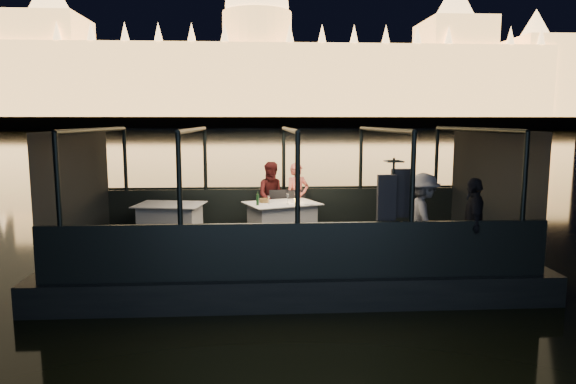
{
  "coord_description": "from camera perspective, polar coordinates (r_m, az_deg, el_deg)",
  "views": [
    {
      "loc": [
        -0.63,
        -9.8,
        2.98
      ],
      "look_at": [
        0.0,
        0.4,
        1.55
      ],
      "focal_mm": 32.0,
      "sensor_mm": 36.0,
      "label": 1
    }
  ],
  "objects": [
    {
      "name": "dining_table_aft",
      "position": [
        11.16,
        -12.94,
        -3.05
      ],
      "size": [
        1.53,
        1.22,
        0.73
      ],
      "primitive_type": "cube",
      "rotation": [
        0.0,
        0.0,
        -0.17
      ],
      "color": "silver",
      "rests_on": "boat_deck"
    },
    {
      "name": "wine_bottle",
      "position": [
        10.45,
        -3.4,
        -0.65
      ],
      "size": [
        0.07,
        0.07,
        0.28
      ],
      "primitive_type": "cylinder",
      "rotation": [
        0.0,
        0.0,
        -0.3
      ],
      "color": "#133417",
      "rests_on": "dining_table_central"
    },
    {
      "name": "river_water",
      "position": [
        89.85,
        -3.15,
        6.05
      ],
      "size": [
        500.0,
        500.0,
        0.0
      ],
      "primitive_type": "plane",
      "color": "black",
      "rests_on": "ground"
    },
    {
      "name": "gunwale_starboard",
      "position": [
        8.08,
        1.06,
        -6.58
      ],
      "size": [
        8.0,
        0.08,
        0.9
      ],
      "primitive_type": "cube",
      "color": "black",
      "rests_on": "boat_deck"
    },
    {
      "name": "person_woman_coral",
      "position": [
        11.51,
        1.04,
        -0.68
      ],
      "size": [
        0.65,
        0.55,
        1.53
      ],
      "primitive_type": "imported",
      "rotation": [
        0.0,
        0.0,
        0.39
      ],
      "color": "#EE6B56",
      "rests_on": "boat_deck"
    },
    {
      "name": "boat_hull",
      "position": [
        10.26,
        0.14,
        -8.92
      ],
      "size": [
        8.6,
        4.4,
        1.0
      ],
      "primitive_type": "cube",
      "color": "black",
      "rests_on": "river_water"
    },
    {
      "name": "boat_deck",
      "position": [
        10.13,
        0.14,
        -6.32
      ],
      "size": [
        8.0,
        4.0,
        0.04
      ],
      "primitive_type": "cube",
      "color": "black",
      "rests_on": "boat_hull"
    },
    {
      "name": "canopy_ribs",
      "position": [
        9.9,
        0.14,
        0.25
      ],
      "size": [
        8.0,
        4.0,
        2.3
      ],
      "primitive_type": null,
      "color": "black",
      "rests_on": "boat_deck"
    },
    {
      "name": "chair_port_right",
      "position": [
        11.28,
        1.0,
        -2.4
      ],
      "size": [
        0.58,
        0.58,
        0.94
      ],
      "primitive_type": "cube",
      "rotation": [
        0.0,
        0.0,
        0.44
      ],
      "color": "black",
      "rests_on": "boat_deck"
    },
    {
      "name": "bread_basket",
      "position": [
        10.81,
        -2.65,
        -0.95
      ],
      "size": [
        0.27,
        0.27,
        0.08
      ],
      "primitive_type": "cylinder",
      "rotation": [
        0.0,
        0.0,
        0.34
      ],
      "color": "brown",
      "rests_on": "dining_table_central"
    },
    {
      "name": "end_wall_fore",
      "position": [
        10.44,
        -22.33,
        0.05
      ],
      "size": [
        0.02,
        4.0,
        2.3
      ],
      "primitive_type": null,
      "color": "black",
      "rests_on": "boat_deck"
    },
    {
      "name": "cabin_glass_starboard",
      "position": [
        7.87,
        1.08,
        1.55
      ],
      "size": [
        8.0,
        0.02,
        1.4
      ],
      "primitive_type": null,
      "color": "#99B2B2",
      "rests_on": "gunwale_starboard"
    },
    {
      "name": "plate_near",
      "position": [
        10.58,
        2.34,
        -1.32
      ],
      "size": [
        0.29,
        0.29,
        0.01
      ],
      "primitive_type": "cylinder",
      "rotation": [
        0.0,
        0.0,
        0.32
      ],
      "color": "silver",
      "rests_on": "dining_table_central"
    },
    {
      "name": "cabin_glass_port",
      "position": [
        11.84,
        -0.48,
        3.71
      ],
      "size": [
        8.0,
        0.02,
        1.4
      ],
      "primitive_type": null,
      "color": "#99B2B2",
      "rests_on": "gunwale_port"
    },
    {
      "name": "coat_stand",
      "position": [
        8.49,
        11.51,
        -2.92
      ],
      "size": [
        0.64,
        0.59,
        1.89
      ],
      "primitive_type": null,
      "rotation": [
        0.0,
        0.0,
        0.39
      ],
      "color": "black",
      "rests_on": "boat_deck"
    },
    {
      "name": "parliament_building",
      "position": [
        186.62,
        -3.44,
        15.96
      ],
      "size": [
        220.0,
        32.0,
        60.0
      ],
      "primitive_type": null,
      "color": "#F2D18C",
      "rests_on": "embankment"
    },
    {
      "name": "chair_port_left",
      "position": [
        11.27,
        -0.95,
        -2.41
      ],
      "size": [
        0.44,
        0.44,
        0.94
      ],
      "primitive_type": "cube",
      "rotation": [
        0.0,
        0.0,
        0.01
      ],
      "color": "black",
      "rests_on": "boat_deck"
    },
    {
      "name": "passenger_stripe",
      "position": [
        9.23,
        14.78,
        -2.46
      ],
      "size": [
        0.62,
        1.05,
        1.58
      ],
      "primitive_type": "imported",
      "rotation": [
        0.0,
        0.0,
        1.61
      ],
      "color": "silver",
      "rests_on": "boat_deck"
    },
    {
      "name": "cabin_roof_glass",
      "position": [
        9.82,
        0.14,
        6.92
      ],
      "size": [
        8.0,
        4.0,
        0.02
      ],
      "primitive_type": null,
      "color": "#99B2B2",
      "rests_on": "boat_deck"
    },
    {
      "name": "embankment",
      "position": [
        219.81,
        -3.4,
        7.43
      ],
      "size": [
        400.0,
        140.0,
        6.0
      ],
      "primitive_type": "cube",
      "color": "#423D33",
      "rests_on": "ground"
    },
    {
      "name": "amber_candle",
      "position": [
        10.83,
        0.82,
        -0.93
      ],
      "size": [
        0.06,
        0.06,
        0.08
      ],
      "primitive_type": "cylinder",
      "rotation": [
        0.0,
        0.0,
        -0.18
      ],
      "color": "gold",
      "rests_on": "dining_table_central"
    },
    {
      "name": "end_wall_aft",
      "position": [
        10.92,
        21.59,
        0.41
      ],
      "size": [
        0.02,
        4.0,
        2.3
      ],
      "primitive_type": null,
      "color": "black",
      "rests_on": "boat_deck"
    },
    {
      "name": "passenger_dark",
      "position": [
        9.03,
        19.88,
        -2.91
      ],
      "size": [
        0.64,
        0.99,
        1.56
      ],
      "primitive_type": "imported",
      "rotation": [
        0.0,
        0.0,
        4.41
      ],
      "color": "black",
      "rests_on": "boat_deck"
    },
    {
      "name": "wine_glass_white",
      "position": [
        10.6,
        -2.16,
        -0.83
      ],
      "size": [
        0.06,
        0.06,
        0.17
      ],
      "primitive_type": null,
      "rotation": [
        0.0,
        0.0,
        0.06
      ],
      "color": "white",
      "rests_on": "dining_table_central"
    },
    {
      "name": "dining_table_central",
      "position": [
        10.82,
        -0.68,
        -3.2
      ],
      "size": [
        1.73,
        1.51,
        0.77
      ],
      "primitive_type": "cube",
      "rotation": [
        0.0,
        0.0,
        0.38
      ],
      "color": "white",
      "rests_on": "boat_deck"
    },
    {
      "name": "plate_far",
      "position": [
        10.89,
        -2.08,
        -1.06
      ],
      "size": [
        0.25,
        0.25,
        0.01
      ],
      "primitive_type": "cylinder",
      "rotation": [
        0.0,
        0.0,
        0.05
      ],
      "color": "white",
      "rests_on": "dining_table_central"
    },
    {
      "name": "gunwale_port",
      "position": [
        11.98,
        -0.47,
        -1.78
      ],
      "size": [
        8.0,
        0.08,
        0.9
      ],
      "primitive_type": "cube",
      "color": "black",
      "rests_on": "boat_deck"
    },
    {
      "name": "wine_glass_red",
      "position": [
        10.89,
        0.87,
        -0.58
      ],
      "size": [
        0.08,
        0.08,
        0.18
      ],
      "primitive_type": null,
      "rotation": [
        0.0,
        0.0,
        0.38
      ],
      "color": "white",
      "rests_on": "dining_table_central"
    },
    {
      "name": "wine_glass_empty",
      "position": [
        10.55,
        -0.04,
        -0.87
      ],
      "size": [
        0.07,
        0.07,
        0.21
      ],
      "primitive_type": null,
      "rotation": [
        0.0,
        0.0,
        0.03
      ],
      "color": "silver",
      "rests_on": "dining_table_central"
    },
    {
      "name": "person_man_maroon",
      "position": [
        11.52,
        -1.69,
        -0.67
      ],
      "size": [
        0.76,
        0.59,
        1.56
      ],
      "primitive_type": "imported",
      "rotation": [
        0.0,
        0.0,
        0.01
      ],
      "color": "#401112",
      "rests_on": "boat_deck"
    }
  ]
}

